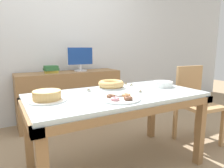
% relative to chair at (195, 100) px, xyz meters
% --- Properties ---
extents(ground_plane, '(12.00, 12.00, 0.00)m').
position_rel_chair_xyz_m(ground_plane, '(-1.14, -0.02, -0.52)').
color(ground_plane, '#997F60').
extents(wall_back, '(8.00, 0.10, 2.60)m').
position_rel_chair_xyz_m(wall_back, '(-1.14, 1.69, 0.78)').
color(wall_back, silver).
rests_on(wall_back, ground).
extents(dining_table, '(1.63, 0.85, 0.74)m').
position_rel_chair_xyz_m(dining_table, '(-1.14, -0.02, 0.13)').
color(dining_table, silver).
rests_on(dining_table, ground).
extents(chair, '(0.46, 0.46, 0.94)m').
position_rel_chair_xyz_m(chair, '(0.00, 0.00, 0.00)').
color(chair, tan).
rests_on(chair, ground).
extents(sideboard, '(1.56, 0.44, 0.80)m').
position_rel_chair_xyz_m(sideboard, '(-1.14, 1.39, -0.12)').
color(sideboard, olive).
rests_on(sideboard, ground).
extents(computer_monitor, '(0.42, 0.20, 0.38)m').
position_rel_chair_xyz_m(computer_monitor, '(-0.96, 1.39, 0.47)').
color(computer_monitor, silver).
rests_on(computer_monitor, sideboard).
extents(book_stack, '(0.21, 0.17, 0.11)m').
position_rel_chair_xyz_m(book_stack, '(-1.42, 1.39, 0.33)').
color(book_stack, '#B29933').
rests_on(book_stack, sideboard).
extents(cake_chocolate_round, '(0.30, 0.30, 0.08)m').
position_rel_chair_xyz_m(cake_chocolate_round, '(-1.76, 0.02, 0.26)').
color(cake_chocolate_round, white).
rests_on(cake_chocolate_round, dining_table).
extents(cake_golden_bundt, '(0.27, 0.27, 0.08)m').
position_rel_chair_xyz_m(cake_golden_bundt, '(-1.06, 0.23, 0.26)').
color(cake_golden_bundt, white).
rests_on(cake_golden_bundt, dining_table).
extents(pastry_platter, '(0.33, 0.33, 0.04)m').
position_rel_chair_xyz_m(pastry_platter, '(-1.24, -0.23, 0.23)').
color(pastry_platter, white).
rests_on(pastry_platter, dining_table).
extents(plate_stack, '(0.21, 0.21, 0.06)m').
position_rel_chair_xyz_m(plate_stack, '(-0.54, 0.01, 0.25)').
color(plate_stack, white).
rests_on(plate_stack, dining_table).
extents(tealight_near_cakes, '(0.04, 0.04, 0.04)m').
position_rel_chair_xyz_m(tealight_near_cakes, '(-0.82, 0.21, 0.23)').
color(tealight_near_cakes, silver).
rests_on(tealight_near_cakes, dining_table).
extents(tealight_centre, '(0.04, 0.04, 0.04)m').
position_rel_chair_xyz_m(tealight_centre, '(-0.83, 0.30, 0.23)').
color(tealight_centre, silver).
rests_on(tealight_centre, dining_table).
extents(tealight_left_edge, '(0.04, 0.04, 0.04)m').
position_rel_chair_xyz_m(tealight_left_edge, '(-0.94, -0.11, 0.23)').
color(tealight_left_edge, silver).
rests_on(tealight_left_edge, dining_table).
extents(tealight_near_front, '(0.04, 0.04, 0.04)m').
position_rel_chair_xyz_m(tealight_near_front, '(-1.33, 0.19, 0.23)').
color(tealight_near_front, silver).
rests_on(tealight_near_front, dining_table).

